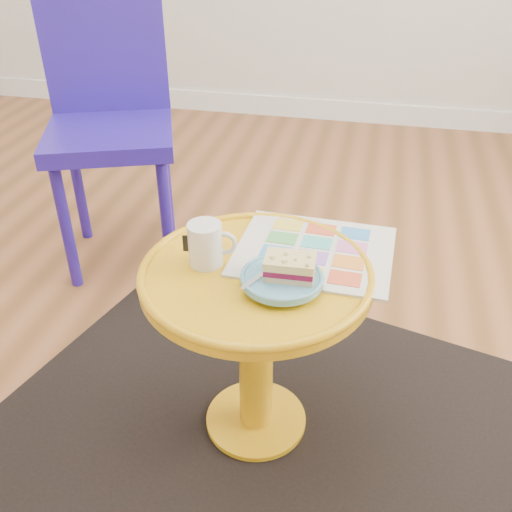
% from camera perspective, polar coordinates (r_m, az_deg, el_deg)
% --- Properties ---
extents(floor, '(4.00, 4.00, 0.00)m').
position_cam_1_polar(floor, '(1.98, -11.49, -4.98)').
color(floor, brown).
rests_on(floor, ground).
extents(room_walls, '(4.00, 4.00, 4.00)m').
position_cam_1_polar(room_walls, '(3.16, -21.60, 9.58)').
color(room_walls, silver).
rests_on(room_walls, ground).
extents(rug, '(1.54, 1.40, 0.01)m').
position_cam_1_polar(rug, '(1.57, 0.00, -16.22)').
color(rug, black).
rests_on(rug, ground).
extents(side_table, '(0.51, 0.51, 0.49)m').
position_cam_1_polar(side_table, '(1.33, 0.00, -6.42)').
color(side_table, gold).
rests_on(side_table, ground).
extents(chair, '(0.54, 0.54, 0.95)m').
position_cam_1_polar(chair, '(2.09, -14.46, 13.91)').
color(chair, '#281796').
rests_on(chair, ground).
extents(newspaper, '(0.36, 0.31, 0.01)m').
position_cam_1_polar(newspaper, '(1.32, 5.85, 0.50)').
color(newspaper, silver).
rests_on(newspaper, side_table).
extents(mug, '(0.11, 0.08, 0.10)m').
position_cam_1_polar(mug, '(1.25, -4.99, 1.29)').
color(mug, silver).
rests_on(mug, side_table).
extents(plate, '(0.17, 0.17, 0.02)m').
position_cam_1_polar(plate, '(1.19, 2.60, -2.32)').
color(plate, '#5A9FC0').
rests_on(plate, newspaper).
extents(cake_slice, '(0.11, 0.07, 0.05)m').
position_cam_1_polar(cake_slice, '(1.18, 3.40, -1.07)').
color(cake_slice, '#D3BC8C').
rests_on(cake_slice, plate).
extents(fork, '(0.08, 0.14, 0.00)m').
position_cam_1_polar(fork, '(1.19, 0.94, -1.65)').
color(fork, silver).
rests_on(fork, plate).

